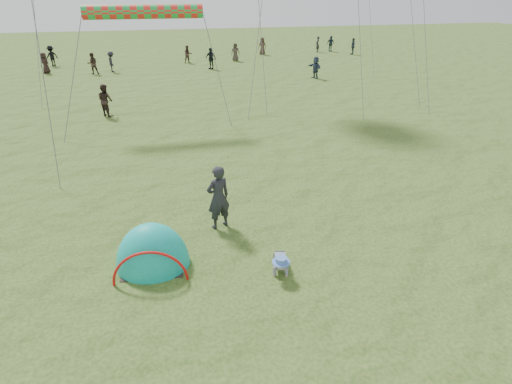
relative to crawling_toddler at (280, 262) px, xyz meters
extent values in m
plane|color=#264414|center=(-1.17, -0.65, -0.31)|extent=(140.00, 140.00, 0.00)
ellipsoid|color=#01947C|center=(-3.05, 1.04, -0.31)|extent=(2.00, 1.72, 2.38)
imported|color=#222227|center=(-1.12, 2.47, 0.67)|extent=(0.82, 0.67, 1.94)
imported|color=#3A2723|center=(-7.36, 28.70, 0.53)|extent=(0.93, 0.79, 1.68)
imported|color=black|center=(2.42, 28.63, 0.59)|extent=(1.07, 1.03, 1.79)
imported|color=black|center=(-5.91, 29.38, 0.52)|extent=(0.77, 1.15, 1.65)
imported|color=black|center=(-11.25, 30.03, 0.52)|extent=(0.96, 0.88, 1.65)
imported|color=#28334C|center=(9.81, 22.60, 0.52)|extent=(0.85, 1.60, 1.65)
imported|color=#433029|center=(0.78, 32.36, 0.49)|extent=(0.87, 0.74, 1.59)
imported|color=#29353D|center=(18.49, 33.75, 0.54)|extent=(0.65, 1.06, 1.69)
imported|color=black|center=(-11.39, 33.60, 0.59)|extent=(1.31, 1.25, 1.78)
imported|color=#3D342C|center=(5.37, 32.45, 0.53)|extent=(0.85, 0.58, 1.68)
imported|color=#29272F|center=(15.48, 36.37, 0.52)|extent=(0.67, 0.72, 1.66)
imported|color=#2E201E|center=(-5.27, 15.50, 0.56)|extent=(1.06, 1.07, 1.74)
imported|color=#212F3E|center=(17.11, 36.51, 0.53)|extent=(1.05, 0.61, 1.68)
imported|color=#402D25|center=(9.04, 36.06, 0.57)|extent=(1.02, 0.93, 1.75)
cylinder|color=red|center=(-2.66, 13.49, 5.05)|extent=(5.45, 0.64, 0.64)
camera|label=1|loc=(-2.51, -7.59, 5.98)|focal=28.00mm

